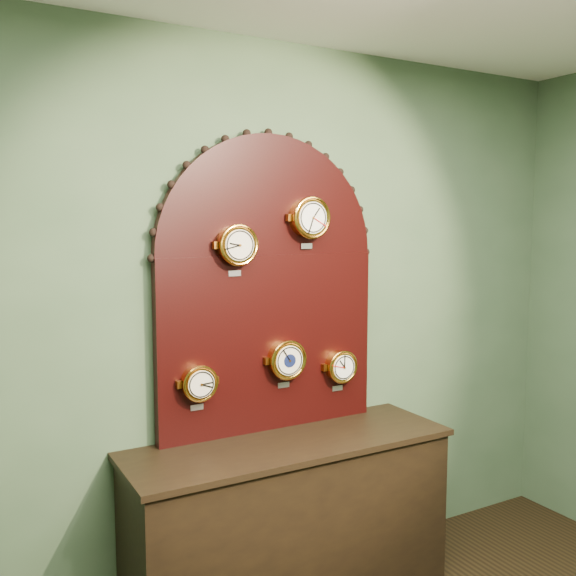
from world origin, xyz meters
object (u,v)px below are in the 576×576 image
shop_counter (290,524)px  hygrometer (199,383)px  arabic_clock (310,218)px  display_board (269,275)px  barometer (287,360)px  tide_clock (341,366)px  roman_clock (237,245)px

shop_counter → hygrometer: (-0.41, 0.15, 0.74)m
shop_counter → arabic_clock: 1.54m
display_board → arabic_clock: size_ratio=5.72×
arabic_clock → barometer: size_ratio=1.04×
barometer → tide_clock: bearing=0.2°
shop_counter → roman_clock: bearing=143.0°
display_board → roman_clock: (-0.20, -0.07, 0.16)m
roman_clock → barometer: roman_clock is taller
arabic_clock → barometer: (-0.14, 0.00, -0.72)m
shop_counter → hygrometer: 0.86m
tide_clock → display_board: bearing=170.7°
arabic_clock → hygrometer: (-0.61, 0.00, -0.78)m
roman_clock → arabic_clock: bearing=-0.1°
display_board → hygrometer: display_board is taller
hygrometer → tide_clock: (0.81, -0.00, -0.01)m
roman_clock → barometer: size_ratio=0.99×
display_board → roman_clock: display_board is taller
arabic_clock → hygrometer: size_ratio=1.16×
roman_clock → hygrometer: 0.68m
arabic_clock → shop_counter: bearing=-142.8°
roman_clock → tide_clock: 0.90m
shop_counter → display_board: size_ratio=1.05×
arabic_clock → barometer: 0.73m
hygrometer → barometer: (0.48, -0.00, 0.06)m
display_board → hygrometer: 0.64m
display_board → hygrometer: (-0.41, -0.07, -0.49)m
barometer → arabic_clock: bearing=-0.0°
shop_counter → display_board: bearing=90.0°
roman_clock → barometer: 0.65m
arabic_clock → roman_clock: bearing=179.9°
hygrometer → display_board: bearing=9.1°
arabic_clock → display_board: bearing=161.8°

